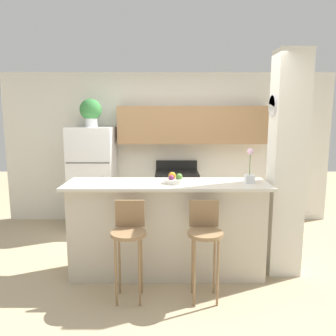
# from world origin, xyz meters

# --- Properties ---
(ground_plane) EXTENTS (14.00, 14.00, 0.00)m
(ground_plane) POSITION_xyz_m (0.00, 0.00, 0.00)
(ground_plane) COLOR tan
(wall_back) EXTENTS (5.60, 0.38, 2.55)m
(wall_back) POSITION_xyz_m (0.15, 1.97, 1.42)
(wall_back) COLOR silver
(wall_back) RESTS_ON ground_plane
(pillar_right) EXTENTS (0.38, 0.32, 2.55)m
(pillar_right) POSITION_xyz_m (1.36, 0.06, 1.28)
(pillar_right) COLOR silver
(pillar_right) RESTS_ON ground_plane
(counter_bar) EXTENTS (2.30, 0.63, 1.09)m
(counter_bar) POSITION_xyz_m (0.00, 0.00, 0.55)
(counter_bar) COLOR beige
(counter_bar) RESTS_ON ground_plane
(refrigerator) EXTENTS (0.70, 0.69, 1.65)m
(refrigerator) POSITION_xyz_m (-1.22, 1.64, 0.83)
(refrigerator) COLOR white
(refrigerator) RESTS_ON ground_plane
(stove_range) EXTENTS (0.71, 0.59, 1.07)m
(stove_range) POSITION_xyz_m (0.16, 1.70, 0.46)
(stove_range) COLOR white
(stove_range) RESTS_ON ground_plane
(bar_stool_left) EXTENTS (0.35, 0.35, 0.99)m
(bar_stool_left) POSITION_xyz_m (-0.38, -0.52, 0.67)
(bar_stool_left) COLOR olive
(bar_stool_left) RESTS_ON ground_plane
(bar_stool_right) EXTENTS (0.35, 0.35, 0.99)m
(bar_stool_right) POSITION_xyz_m (0.38, -0.52, 0.67)
(bar_stool_right) COLOR olive
(bar_stool_right) RESTS_ON ground_plane
(potted_plant_on_fridge) EXTENTS (0.34, 0.34, 0.45)m
(potted_plant_on_fridge) POSITION_xyz_m (-1.22, 1.64, 1.91)
(potted_plant_on_fridge) COLOR silver
(potted_plant_on_fridge) RESTS_ON refrigerator
(orchid_vase) EXTENTS (0.10, 0.10, 0.39)m
(orchid_vase) POSITION_xyz_m (0.93, -0.01, 1.22)
(orchid_vase) COLOR white
(orchid_vase) RESTS_ON counter_bar
(fruit_bowl) EXTENTS (0.23, 0.23, 0.12)m
(fruit_bowl) POSITION_xyz_m (0.08, -0.03, 1.13)
(fruit_bowl) COLOR silver
(fruit_bowl) RESTS_ON counter_bar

